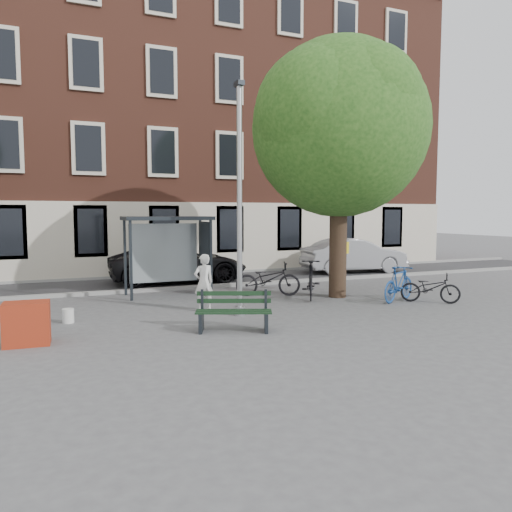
{
  "coord_description": "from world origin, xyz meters",
  "views": [
    {
      "loc": [
        -4.76,
        -12.27,
        2.74
      ],
      "look_at": [
        1.29,
        1.91,
        1.4
      ],
      "focal_mm": 35.0,
      "sensor_mm": 36.0,
      "label": 1
    }
  ],
  "objects": [
    {
      "name": "ground",
      "position": [
        0.0,
        0.0,
        0.0
      ],
      "size": [
        90.0,
        90.0,
        0.0
      ],
      "primitive_type": "plane",
      "color": "#4C4C4F",
      "rests_on": "ground"
    },
    {
      "name": "road",
      "position": [
        0.0,
        7.0,
        0.01
      ],
      "size": [
        40.0,
        4.0,
        0.01
      ],
      "primitive_type": "cube",
      "color": "#28282B",
      "rests_on": "ground"
    },
    {
      "name": "curb_near",
      "position": [
        0.0,
        5.0,
        0.06
      ],
      "size": [
        40.0,
        0.25,
        0.12
      ],
      "primitive_type": "cube",
      "color": "gray",
      "rests_on": "ground"
    },
    {
      "name": "curb_far",
      "position": [
        0.0,
        9.0,
        0.06
      ],
      "size": [
        40.0,
        0.25,
        0.12
      ],
      "primitive_type": "cube",
      "color": "gray",
      "rests_on": "ground"
    },
    {
      "name": "building_row",
      "position": [
        0.0,
        13.0,
        7.0
      ],
      "size": [
        30.0,
        8.0,
        14.0
      ],
      "primitive_type": "cube",
      "color": "brown",
      "rests_on": "ground"
    },
    {
      "name": "lamppost",
      "position": [
        0.0,
        0.0,
        2.78
      ],
      "size": [
        0.28,
        0.35,
        6.11
      ],
      "color": "#9EA0A3",
      "rests_on": "ground"
    },
    {
      "name": "tree_right",
      "position": [
        4.01,
        1.38,
        5.62
      ],
      "size": [
        5.76,
        5.6,
        8.2
      ],
      "color": "black",
      "rests_on": "ground"
    },
    {
      "name": "bus_shelter",
      "position": [
        -0.61,
        4.11,
        1.92
      ],
      "size": [
        2.85,
        1.45,
        2.62
      ],
      "color": "#1E2328",
      "rests_on": "ground"
    },
    {
      "name": "painter",
      "position": [
        -0.69,
        1.0,
        0.8
      ],
      "size": [
        0.64,
        0.47,
        1.59
      ],
      "primitive_type": "imported",
      "rotation": [
        0.0,
        0.0,
        3.31
      ],
      "color": "silver",
      "rests_on": "ground"
    },
    {
      "name": "bench",
      "position": [
        -0.77,
        -1.6,
        0.41
      ],
      "size": [
        1.82,
        1.16,
        0.9
      ],
      "rotation": [
        0.0,
        0.0,
        -0.39
      ],
      "color": "#1E2328",
      "rests_on": "ground"
    },
    {
      "name": "bike_a",
      "position": [
        2.0,
        2.57,
        0.56
      ],
      "size": [
        2.25,
        1.43,
        1.12
      ],
      "primitive_type": "imported",
      "rotation": [
        0.0,
        0.0,
        1.22
      ],
      "color": "black",
      "rests_on": "ground"
    },
    {
      "name": "bike_b",
      "position": [
        5.3,
        0.05,
        0.55
      ],
      "size": [
        1.88,
        1.24,
        1.1
      ],
      "primitive_type": "imported",
      "rotation": [
        0.0,
        0.0,
        2.01
      ],
      "color": "navy",
      "rests_on": "ground"
    },
    {
      "name": "bike_c",
      "position": [
        6.05,
        -0.5,
        0.46
      ],
      "size": [
        1.7,
        1.62,
        0.92
      ],
      "primitive_type": "imported",
      "rotation": [
        0.0,
        0.0,
        0.84
      ],
      "color": "black",
      "rests_on": "ground"
    },
    {
      "name": "bike_d",
      "position": [
        3.07,
        1.62,
        0.62
      ],
      "size": [
        1.51,
        2.1,
        1.25
      ],
      "primitive_type": "imported",
      "rotation": [
        0.0,
        0.0,
        2.64
      ],
      "color": "black",
      "rests_on": "ground"
    },
    {
      "name": "car_dark",
      "position": [
        0.11,
        6.98,
        0.75
      ],
      "size": [
        5.49,
        2.72,
        1.5
      ],
      "primitive_type": "imported",
      "rotation": [
        0.0,
        0.0,
        1.53
      ],
      "color": "black",
      "rests_on": "ground"
    },
    {
      "name": "car_silver",
      "position": [
        8.34,
        6.96,
        0.79
      ],
      "size": [
        4.94,
        2.21,
        1.58
      ],
      "primitive_type": "imported",
      "rotation": [
        0.0,
        0.0,
        1.46
      ],
      "color": "#94959B",
      "rests_on": "ground"
    },
    {
      "name": "red_stand",
      "position": [
        -5.15,
        -1.06,
        0.45
      ],
      "size": [
        0.93,
        0.65,
        0.9
      ],
      "primitive_type": "cube",
      "rotation": [
        0.0,
        0.0,
        -0.06
      ],
      "color": "maroon",
      "rests_on": "ground"
    },
    {
      "name": "blue_crate",
      "position": [
        -5.14,
        0.82,
        0.1
      ],
      "size": [
        0.58,
        0.44,
        0.2
      ],
      "primitive_type": "cube",
      "rotation": [
        0.0,
        0.0,
        0.07
      ],
      "color": "navy",
      "rests_on": "ground"
    },
    {
      "name": "bucket_a",
      "position": [
        -4.27,
        0.81,
        0.18
      ],
      "size": [
        0.32,
        0.32,
        0.36
      ],
      "primitive_type": "cylinder",
      "rotation": [
        0.0,
        0.0,
        -0.15
      ],
      "color": "silver",
      "rests_on": "ground"
    },
    {
      "name": "bucket_b",
      "position": [
        -4.86,
        -1.18,
        0.18
      ],
      "size": [
        0.35,
        0.35,
        0.36
      ],
      "primitive_type": "cylinder",
      "rotation": [
        0.0,
        0.0,
        0.32
      ],
      "color": "white",
      "rests_on": "ground"
    },
    {
      "name": "bucket_c",
      "position": [
        -5.38,
        2.0,
        0.18
      ],
      "size": [
        0.33,
        0.33,
        0.36
      ],
      "primitive_type": "cylinder",
      "rotation": [
        0.0,
        0.0,
        0.2
      ],
      "color": "silver",
      "rests_on": "ground"
    },
    {
      "name": "notice_sign",
      "position": [
        4.62,
        1.97,
        1.24
      ],
      "size": [
        0.29,
        0.14,
        1.76
      ],
      "rotation": [
        0.0,
        0.0,
        0.38
      ],
      "color": "#9EA0A3",
      "rests_on": "ground"
    }
  ]
}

